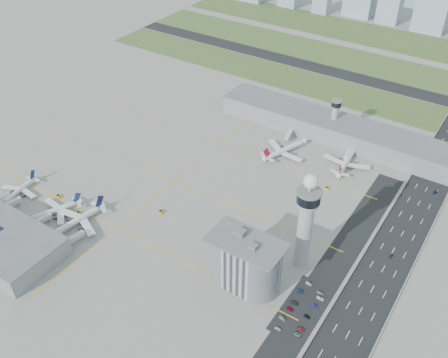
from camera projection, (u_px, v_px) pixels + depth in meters
The scene contains 50 objects.
ground at pixel (194, 225), 322.03m from camera, with size 1000.00×1000.00×0.00m, color #9C9A92.
grass_strip_0 at pixel (315, 85), 480.38m from camera, with size 480.00×50.00×0.08m, color #48622E.
grass_strip_1 at pixel (345, 58), 530.24m from camera, with size 480.00×60.00×0.08m, color #49632F.
grass_strip_2 at pixel (372, 35), 583.43m from camera, with size 480.00×70.00×0.08m, color #475F2D.
runway at pixel (331, 71), 504.96m from camera, with size 480.00×22.00×0.10m, color black.
highway at pixel (365, 303), 271.52m from camera, with size 28.00×500.00×0.10m, color black.
barrier_left at pixel (341, 292), 277.33m from camera, with size 0.60×500.00×1.20m, color #9E9E99.
barrier_right at pixel (390, 314), 265.04m from camera, with size 0.60×500.00×1.20m, color #9E9E99.
landside_road at pixel (315, 296), 275.85m from camera, with size 18.00×260.00×0.08m, color black.
parking_lot at pixel (302, 309), 268.74m from camera, with size 20.00×44.00×0.10m, color black.
taxiway_line_h_0 at pixel (116, 228), 319.64m from camera, with size 260.00×0.60×0.01m, color yellow.
taxiway_line_h_1 at pixel (174, 181), 359.53m from camera, with size 260.00×0.60×0.01m, color yellow.
taxiway_line_h_2 at pixel (220, 143), 399.42m from camera, with size 260.00×0.60×0.01m, color yellow.
taxiway_line_v at pixel (174, 181), 359.53m from camera, with size 0.60×260.00×0.01m, color yellow.
control_tower at pixel (306, 218), 274.56m from camera, with size 14.00×14.00×64.50m.
secondary_tower at pixel (335, 115), 397.22m from camera, with size 8.60×8.60×31.90m.
admin_building at pixel (246, 262), 275.33m from camera, with size 42.00×24.00×33.50m.
terminal_pier at pixel (344, 131), 398.09m from camera, with size 210.00×32.00×15.80m.
airplane_near_a at pixel (18, 189), 344.32m from camera, with size 34.81×29.59×9.75m, color white, non-canonical shape.
airplane_near_b at pixel (54, 208), 327.46m from camera, with size 36.86×31.33×10.32m, color white, non-canonical shape.
airplane_near_c at pixel (76, 218), 318.29m from camera, with size 43.34×36.84×12.13m, color white, non-canonical shape.
airplane_far_a at pixel (285, 147), 383.80m from camera, with size 43.29×36.79×12.12m, color white, non-canonical shape.
airplane_far_b at pixel (347, 158), 371.88m from camera, with size 42.46×36.09×11.89m, color white, non-canonical shape.
jet_bridge_near_0 at pixel (2, 210), 329.35m from camera, with size 14.00×3.00×5.70m, color silver, non-canonical shape.
jet_bridge_near_1 at pixel (32, 227), 316.18m from camera, with size 14.00×3.00×5.70m, color silver, non-canonical shape.
jet_bridge_near_2 at pixel (64, 245), 303.01m from camera, with size 14.00×3.00×5.70m, color silver, non-canonical shape.
jet_bridge_far_0 at pixel (291, 132), 407.19m from camera, with size 14.00×3.00×5.70m, color silver, non-canonical shape.
jet_bridge_far_1 at pixel (349, 151), 385.24m from camera, with size 14.00×3.00×5.70m, color silver, non-canonical shape.
tug_0 at pixel (58, 196), 343.82m from camera, with size 2.44×3.55×2.06m, color gold, non-canonical shape.
tug_1 at pixel (55, 217), 327.09m from camera, with size 2.11×3.06×1.78m, color gold, non-canonical shape.
tug_2 at pixel (78, 213), 329.82m from camera, with size 2.09×3.04×1.77m, color gold, non-canonical shape.
tug_3 at pixel (161, 212), 330.85m from camera, with size 2.43×3.53×2.05m, color orange, non-canonical shape.
tug_4 at pixel (268, 156), 382.92m from camera, with size 2.10×3.06×1.78m, color orange, non-canonical shape.
tug_5 at pixel (327, 188), 351.08m from camera, with size 2.22×3.23×1.87m, color gold, non-canonical shape.
car_lot_0 at pixel (278, 329), 257.84m from camera, with size 1.42×3.53×1.20m, color silver.
car_lot_1 at pixel (282, 318), 262.90m from camera, with size 1.35×3.88×1.28m, color slate.
car_lot_2 at pixel (290, 309), 267.92m from camera, with size 1.81×3.92×1.09m, color maroon.
car_lot_3 at pixel (295, 303), 271.10m from camera, with size 1.69×4.15×1.20m, color #27282D.
car_lot_4 at pixel (300, 291), 277.76m from camera, with size 1.53×3.80×1.29m, color navy.
car_lot_5 at pixel (309, 284), 281.95m from camera, with size 1.24×3.56×1.17m, color silver.
car_lot_6 at pixel (297, 334), 255.11m from camera, with size 2.10×4.56×1.27m, color slate.
car_lot_7 at pixel (301, 329), 257.83m from camera, with size 1.56×3.83×1.11m, color #AD1333.
car_lot_8 at pixel (307, 316), 264.06m from camera, with size 1.35×3.36×1.15m, color black.
car_lot_9 at pixel (314, 305), 269.78m from camera, with size 1.15×3.31×1.09m, color navy.
car_lot_10 at pixel (320, 298), 273.54m from camera, with size 1.96×4.26×1.18m, color white.
car_lot_11 at pixel (320, 293), 276.60m from camera, with size 1.73×4.25×1.23m, color gray.
car_hw_1 at pixel (391, 256), 299.19m from camera, with size 1.16×3.34×1.10m, color black.
car_hw_2 at pixel (435, 193), 347.61m from camera, with size 1.95×4.23×1.18m, color #0D2051.
car_hw_4 at pixel (438, 146), 394.28m from camera, with size 1.56×3.87×1.32m, color #92959A.
skyline_bldg_9 at pixel (435, 4), 577.40m from camera, with size 36.96×29.57×62.11m, color #9EADC1.
Camera 1 is at (147.59, -188.54, 218.22)m, focal length 40.00 mm.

